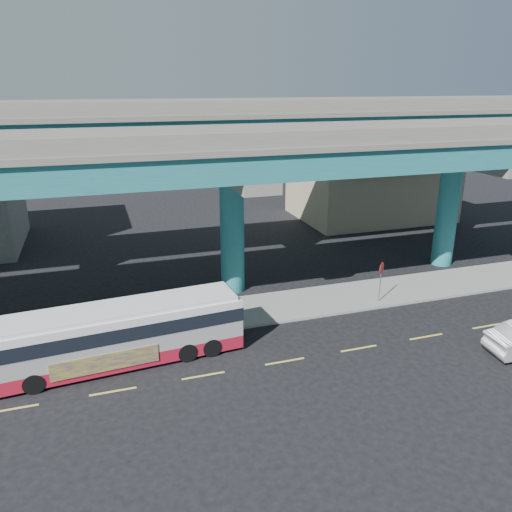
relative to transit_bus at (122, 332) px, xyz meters
name	(u,v)px	position (x,y,z in m)	size (l,w,h in m)	color
ground	(283,358)	(7.33, -2.05, -1.60)	(120.00, 120.00, 0.00)	black
sidewalk	(249,311)	(7.33, 3.45, -1.53)	(70.00, 4.00, 0.15)	gray
lane_markings	(285,361)	(7.33, -2.35, -1.60)	(58.00, 0.12, 0.01)	#D8C64C
viaduct	(230,146)	(7.33, 7.06, 7.54)	(52.00, 12.40, 11.70)	#20647B
building_beige	(371,182)	(25.33, 20.94, 1.90)	(14.00, 10.23, 7.00)	tan
transit_bus	(122,332)	(0.00, 0.00, 0.00)	(11.56, 3.38, 2.93)	maroon
parked_car	(73,319)	(-2.36, 3.70, -0.72)	(4.46, 2.19, 1.46)	#2E2D32
stop_sign	(381,273)	(15.17, 2.13, 0.37)	(0.60, 0.51, 2.54)	gray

